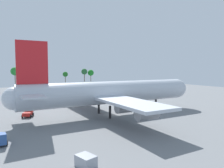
{
  "coord_description": "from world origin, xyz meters",
  "views": [
    {
      "loc": [
        -31.51,
        -56.4,
        14.27
      ],
      "look_at": [
        0.0,
        0.0,
        9.54
      ],
      "focal_mm": 34.1,
      "sensor_mm": 36.0,
      "label": 1
    }
  ],
  "objects_px": {
    "maintenance_van": "(0,139)",
    "pushback_tractor": "(28,113)",
    "safety_cone_nose": "(172,105)",
    "cargo_airplane": "(112,93)",
    "cargo_container_fore": "(86,161)"
  },
  "relations": [
    {
      "from": "maintenance_van",
      "to": "safety_cone_nose",
      "type": "height_order",
      "value": "maintenance_van"
    },
    {
      "from": "maintenance_van",
      "to": "safety_cone_nose",
      "type": "xyz_separation_m",
      "value": [
        58.24,
        14.24,
        -0.86
      ]
    },
    {
      "from": "cargo_airplane",
      "to": "safety_cone_nose",
      "type": "distance_m",
      "value": 28.24
    },
    {
      "from": "pushback_tractor",
      "to": "safety_cone_nose",
      "type": "bearing_deg",
      "value": -8.4
    },
    {
      "from": "cargo_container_fore",
      "to": "cargo_airplane",
      "type": "bearing_deg",
      "value": 54.62
    },
    {
      "from": "maintenance_van",
      "to": "safety_cone_nose",
      "type": "bearing_deg",
      "value": 13.74
    },
    {
      "from": "cargo_container_fore",
      "to": "pushback_tractor",
      "type": "bearing_deg",
      "value": 94.16
    },
    {
      "from": "safety_cone_nose",
      "to": "pushback_tractor",
      "type": "bearing_deg",
      "value": 171.6
    },
    {
      "from": "cargo_airplane",
      "to": "safety_cone_nose",
      "type": "xyz_separation_m",
      "value": [
        27.37,
        2.17,
        -6.58
      ]
    },
    {
      "from": "cargo_airplane",
      "to": "cargo_container_fore",
      "type": "xyz_separation_m",
      "value": [
        -20.18,
        -28.42,
        -6.01
      ]
    },
    {
      "from": "safety_cone_nose",
      "to": "cargo_airplane",
      "type": "bearing_deg",
      "value": -175.47
    },
    {
      "from": "cargo_airplane",
      "to": "cargo_container_fore",
      "type": "height_order",
      "value": "cargo_airplane"
    },
    {
      "from": "cargo_container_fore",
      "to": "safety_cone_nose",
      "type": "xyz_separation_m",
      "value": [
        47.55,
        30.59,
        -0.57
      ]
    },
    {
      "from": "safety_cone_nose",
      "to": "maintenance_van",
      "type": "bearing_deg",
      "value": -166.26
    },
    {
      "from": "maintenance_van",
      "to": "pushback_tractor",
      "type": "distance_m",
      "value": 23.07
    }
  ]
}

